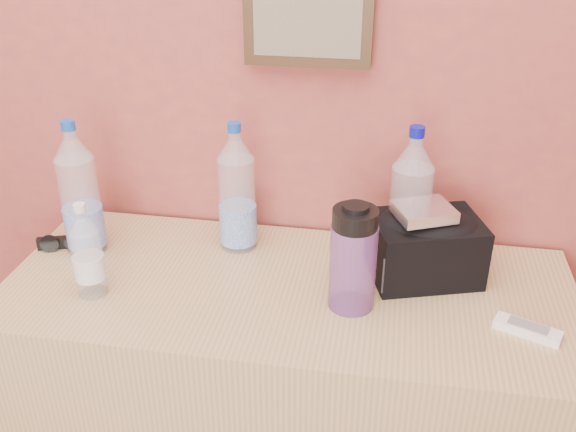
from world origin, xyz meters
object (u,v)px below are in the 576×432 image
object	(u,v)px
pet_large_a	(80,195)
sunglasses	(63,242)
pet_large_c	(410,207)
toiletry_bag	(425,245)
nalgene_bottle	(353,258)
pet_large_b	(237,194)
pet_small	(88,255)
foil_packet	(424,212)
ac_remote	(527,330)
dresser	(288,417)

from	to	relation	value
pet_large_a	sunglasses	bearing A→B (deg)	-174.44
pet_large_c	toiletry_bag	size ratio (longest dim) A/B	1.46
nalgene_bottle	sunglasses	xyz separation A→B (m)	(-0.75, 0.12, -0.11)
pet_large_b	nalgene_bottle	bearing A→B (deg)	-34.33
nalgene_bottle	sunglasses	bearing A→B (deg)	170.97
pet_small	nalgene_bottle	size ratio (longest dim) A/B	0.91
pet_small	sunglasses	size ratio (longest dim) A/B	1.82
foil_packet	sunglasses	bearing A→B (deg)	-179.23
foil_packet	ac_remote	bearing A→B (deg)	-36.58
pet_large_a	pet_small	xyz separation A→B (m)	(0.10, -0.18, -0.05)
dresser	toiletry_bag	xyz separation A→B (m)	(0.31, 0.10, 0.50)
ac_remote	pet_large_a	bearing A→B (deg)	-166.16
pet_large_c	sunglasses	distance (m)	0.88
pet_small	foil_packet	size ratio (longest dim) A/B	1.84
pet_large_c	toiletry_bag	xyz separation A→B (m)	(0.04, -0.04, -0.07)
pet_large_b	toiletry_bag	xyz separation A→B (m)	(0.46, -0.06, -0.06)
pet_large_c	ac_remote	distance (m)	0.37
pet_large_c	nalgene_bottle	world-z (taller)	pet_large_c
pet_small	sunglasses	world-z (taller)	pet_small
pet_large_a	foil_packet	bearing A→B (deg)	0.39
toiletry_bag	pet_large_c	bearing A→B (deg)	118.86
dresser	pet_small	world-z (taller)	pet_small
nalgene_bottle	sunglasses	distance (m)	0.76
pet_small	pet_large_b	bearing A→B (deg)	43.83
pet_large_a	sunglasses	distance (m)	0.15
pet_small	sunglasses	distance (m)	0.25
pet_large_b	toiletry_bag	world-z (taller)	pet_large_b
nalgene_bottle	toiletry_bag	world-z (taller)	nalgene_bottle
pet_large_c	pet_small	bearing A→B (deg)	-160.60
dresser	toiletry_bag	world-z (taller)	toiletry_bag
dresser	pet_large_b	distance (m)	0.60
dresser	sunglasses	bearing A→B (deg)	173.33
dresser	pet_small	xyz separation A→B (m)	(-0.43, -0.11, 0.51)
pet_large_c	nalgene_bottle	xyz separation A→B (m)	(-0.11, -0.19, -0.04)
pet_large_a	nalgene_bottle	distance (m)	0.69
pet_large_c	foil_packet	distance (m)	0.07
nalgene_bottle	sunglasses	size ratio (longest dim) A/B	1.99
pet_large_c	pet_small	size ratio (longest dim) A/B	1.57
pet_large_b	foil_packet	world-z (taller)	pet_large_b
ac_remote	pet_large_b	bearing A→B (deg)	-177.39
pet_large_b	pet_large_c	bearing A→B (deg)	-2.67
pet_large_c	toiletry_bag	bearing A→B (deg)	-43.24
pet_large_a	pet_large_c	world-z (taller)	pet_large_c
pet_large_c	ac_remote	bearing A→B (deg)	-41.52
pet_large_c	ac_remote	xyz separation A→B (m)	(0.26, -0.23, -0.15)
pet_large_b	ac_remote	size ratio (longest dim) A/B	2.47
dresser	pet_large_b	bearing A→B (deg)	134.12
pet_large_c	sunglasses	size ratio (longest dim) A/B	2.85
nalgene_bottle	pet_large_b	bearing A→B (deg)	145.67
pet_small	pet_large_a	bearing A→B (deg)	118.48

